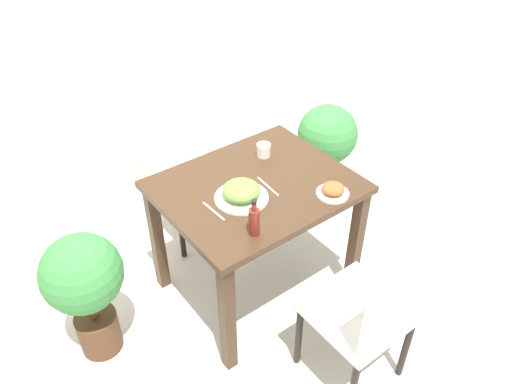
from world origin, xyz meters
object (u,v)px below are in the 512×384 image
(food_plate, at_px, (241,192))
(potted_plant_left, at_px, (85,283))
(chair_far, at_px, (181,161))
(side_plate, at_px, (333,190))
(chair_near, at_px, (373,312))
(potted_plant_right, at_px, (326,145))
(sauce_bottle, at_px, (254,220))
(drink_cup, at_px, (264,150))

(food_plate, relative_size, potted_plant_left, 0.36)
(chair_far, height_order, side_plate, chair_far)
(chair_near, height_order, chair_far, same)
(chair_far, xyz_separation_m, potted_plant_right, (0.90, -0.37, -0.04))
(potted_plant_left, height_order, potted_plant_right, potted_plant_right)
(chair_near, xyz_separation_m, potted_plant_left, (-0.93, 0.95, -0.03))
(side_plate, distance_m, sauce_bottle, 0.48)
(side_plate, bearing_deg, chair_far, 105.16)
(food_plate, height_order, side_plate, food_plate)
(potted_plant_right, bearing_deg, food_plate, -157.27)
(drink_cup, bearing_deg, potted_plant_right, 14.98)
(potted_plant_right, bearing_deg, chair_near, -125.73)
(side_plate, height_order, potted_plant_right, side_plate)
(chair_near, distance_m, potted_plant_left, 1.33)
(chair_near, relative_size, chair_far, 1.00)
(drink_cup, relative_size, sauce_bottle, 0.39)
(side_plate, bearing_deg, chair_near, -113.04)
(side_plate, relative_size, drink_cup, 2.13)
(food_plate, bearing_deg, potted_plant_right, 22.73)
(chair_far, bearing_deg, drink_cup, -67.81)
(chair_far, xyz_separation_m, food_plate, (-0.10, -0.78, 0.28))
(chair_far, distance_m, potted_plant_left, 1.04)
(food_plate, bearing_deg, sauce_bottle, -113.24)
(chair_near, bearing_deg, potted_plant_right, -125.73)
(food_plate, relative_size, sauce_bottle, 1.35)
(potted_plant_right, bearing_deg, potted_plant_left, -173.11)
(chair_far, relative_size, side_plate, 5.53)
(chair_far, distance_m, food_plate, 0.84)
(food_plate, height_order, drink_cup, food_plate)
(chair_far, height_order, sauce_bottle, sauce_bottle)
(chair_near, xyz_separation_m, potted_plant_right, (0.83, 1.16, -0.04))
(side_plate, relative_size, potted_plant_right, 0.22)
(food_plate, distance_m, sauce_bottle, 0.26)
(chair_far, relative_size, drink_cup, 11.78)
(side_plate, xyz_separation_m, potted_plant_right, (0.62, 0.66, -0.30))
(potted_plant_left, bearing_deg, sauce_bottle, -33.56)
(drink_cup, height_order, potted_plant_right, drink_cup)
(chair_near, xyz_separation_m, sauce_bottle, (-0.26, 0.51, 0.31))
(side_plate, xyz_separation_m, sauce_bottle, (-0.48, 0.01, 0.05))
(side_plate, relative_size, potted_plant_left, 0.22)
(chair_near, height_order, side_plate, chair_near)
(chair_far, xyz_separation_m, side_plate, (0.28, -1.03, 0.26))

